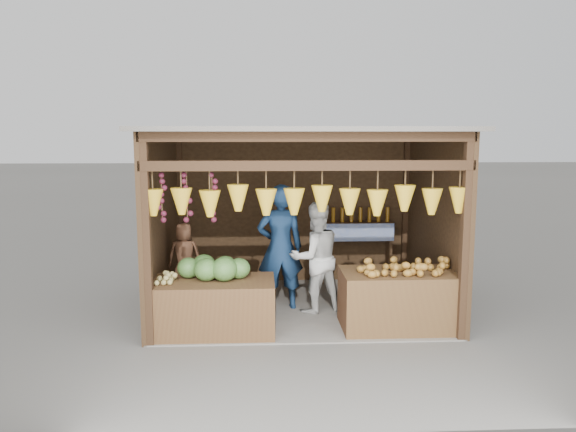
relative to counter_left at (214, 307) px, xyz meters
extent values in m
plane|color=#514F49|center=(1.19, 1.04, -0.35)|extent=(80.00, 80.00, 0.00)
cube|color=slate|center=(1.19, 1.04, -0.34)|extent=(4.00, 3.00, 0.02)
cube|color=black|center=(1.19, 2.54, 0.95)|extent=(4.00, 0.06, 2.60)
cube|color=black|center=(-0.81, 1.04, 0.95)|extent=(0.06, 3.00, 2.60)
cube|color=black|center=(3.19, 1.04, 0.95)|extent=(0.06, 3.00, 2.60)
cube|color=#605B54|center=(1.19, 1.04, 2.28)|extent=(4.30, 3.30, 0.06)
cube|color=black|center=(-0.75, -0.40, 0.95)|extent=(0.11, 0.11, 2.60)
cube|color=black|center=(3.13, -0.40, 0.95)|extent=(0.11, 0.11, 2.60)
cube|color=black|center=(-0.75, 2.48, 0.95)|extent=(0.11, 0.11, 2.60)
cube|color=black|center=(3.13, 2.48, 0.95)|extent=(0.11, 0.11, 2.60)
cube|color=black|center=(1.19, -0.40, 1.85)|extent=(4.00, 0.12, 0.12)
cube|color=black|center=(1.19, -0.40, 2.19)|extent=(4.00, 0.12, 0.12)
cube|color=#382314|center=(2.24, 2.34, 0.70)|extent=(1.25, 0.30, 0.05)
cube|color=#382314|center=(1.66, 2.34, 0.17)|extent=(0.05, 0.28, 1.05)
cube|color=#382314|center=(2.83, 2.34, 0.17)|extent=(0.05, 0.28, 1.05)
cube|color=blue|center=(2.24, 2.18, 0.57)|extent=(1.25, 0.02, 0.30)
cube|color=#482818|center=(0.00, 0.00, 0.00)|extent=(1.57, 0.85, 0.71)
cube|color=#4E2D1A|center=(2.44, 0.05, 0.04)|extent=(1.52, 0.85, 0.78)
cube|color=black|center=(-0.49, 1.00, -0.20)|extent=(0.33, 0.33, 0.31)
imported|color=navy|center=(0.90, 0.97, 0.58)|extent=(0.73, 0.53, 1.86)
imported|color=silver|center=(1.40, 0.82, 0.45)|extent=(0.93, 0.82, 1.61)
imported|color=brown|center=(-0.49, 1.00, 0.45)|extent=(0.49, 0.32, 0.99)
camera|label=1|loc=(0.62, -7.04, 2.24)|focal=35.00mm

